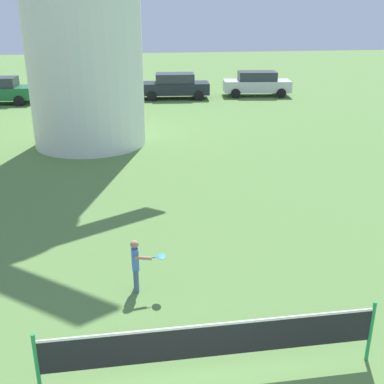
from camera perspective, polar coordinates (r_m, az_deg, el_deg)
The scene contains 5 objects.
tennis_net at distance 7.46m, azimuth 2.46°, elevation -17.39°, with size 5.17×0.06×1.10m.
player_far at distance 9.57m, azimuth -6.64°, elevation -8.38°, with size 0.69×0.45×1.12m.
parked_car_mustard at distance 30.38m, azimuth -11.16°, elevation 12.18°, with size 4.66×2.28×1.56m.
parked_car_black at distance 30.66m, azimuth -2.07°, elevation 12.63°, with size 4.38×2.17×1.56m.
parked_car_silver at distance 31.89m, azimuth 7.78°, elevation 12.79°, with size 4.47×2.34×1.56m.
Camera 1 is at (-0.83, -3.70, 5.32)m, focal length 44.49 mm.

